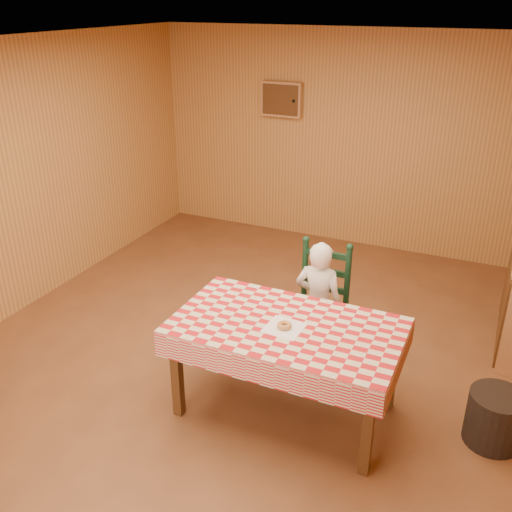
{
  "coord_description": "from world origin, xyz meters",
  "views": [
    {
      "loc": [
        1.78,
        -3.71,
        2.93
      ],
      "look_at": [
        0.0,
        0.2,
        0.95
      ],
      "focal_mm": 40.0,
      "sensor_mm": 36.0,
      "label": 1
    }
  ],
  "objects_px": {
    "dining_table": "(287,334)",
    "seated_child": "(318,304)",
    "ladder_chair": "(320,307)",
    "storage_bin": "(495,418)"
  },
  "relations": [
    {
      "from": "dining_table",
      "to": "storage_bin",
      "type": "bearing_deg",
      "value": 11.67
    },
    {
      "from": "dining_table",
      "to": "ladder_chair",
      "type": "height_order",
      "value": "ladder_chair"
    },
    {
      "from": "dining_table",
      "to": "ladder_chair",
      "type": "xyz_separation_m",
      "value": [
        0.0,
        0.79,
        -0.18
      ]
    },
    {
      "from": "seated_child",
      "to": "storage_bin",
      "type": "bearing_deg",
      "value": 163.94
    },
    {
      "from": "dining_table",
      "to": "storage_bin",
      "type": "distance_m",
      "value": 1.58
    },
    {
      "from": "dining_table",
      "to": "seated_child",
      "type": "relative_size",
      "value": 1.47
    },
    {
      "from": "seated_child",
      "to": "storage_bin",
      "type": "distance_m",
      "value": 1.58
    },
    {
      "from": "dining_table",
      "to": "ladder_chair",
      "type": "distance_m",
      "value": 0.81
    },
    {
      "from": "dining_table",
      "to": "storage_bin",
      "type": "height_order",
      "value": "dining_table"
    },
    {
      "from": "ladder_chair",
      "to": "storage_bin",
      "type": "xyz_separation_m",
      "value": [
        1.48,
        -0.48,
        -0.3
      ]
    }
  ]
}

